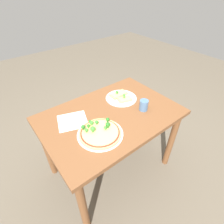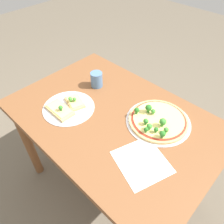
# 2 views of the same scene
# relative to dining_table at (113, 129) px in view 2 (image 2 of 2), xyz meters

# --- Properties ---
(ground_plane) EXTENTS (8.00, 8.00, 0.00)m
(ground_plane) POSITION_rel_dining_table_xyz_m (0.00, 0.00, -0.64)
(ground_plane) COLOR brown
(dining_table) EXTENTS (1.15, 0.78, 0.75)m
(dining_table) POSITION_rel_dining_table_xyz_m (0.00, 0.00, 0.00)
(dining_table) COLOR brown
(dining_table) RESTS_ON ground_plane
(pizza_tray_whole) EXTENTS (0.34, 0.34, 0.07)m
(pizza_tray_whole) POSITION_rel_dining_table_xyz_m (0.20, 0.13, 0.12)
(pizza_tray_whole) COLOR silver
(pizza_tray_whole) RESTS_ON dining_table
(pizza_tray_slice) EXTENTS (0.29, 0.29, 0.06)m
(pizza_tray_slice) POSITION_rel_dining_table_xyz_m (-0.23, -0.13, 0.12)
(pizza_tray_slice) COLOR silver
(pizza_tray_slice) RESTS_ON dining_table
(drinking_cup) EXTENTS (0.07, 0.07, 0.10)m
(drinking_cup) POSITION_rel_dining_table_xyz_m (-0.26, 0.13, 0.16)
(drinking_cup) COLOR #4C7099
(drinking_cup) RESTS_ON dining_table
(paper_menu) EXTENTS (0.28, 0.27, 0.00)m
(paper_menu) POSITION_rel_dining_table_xyz_m (0.30, -0.12, 0.11)
(paper_menu) COLOR white
(paper_menu) RESTS_ON dining_table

